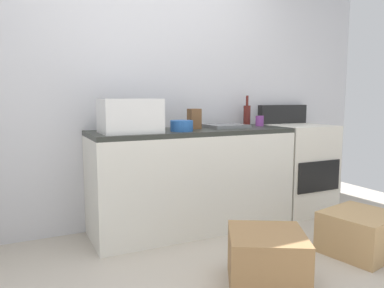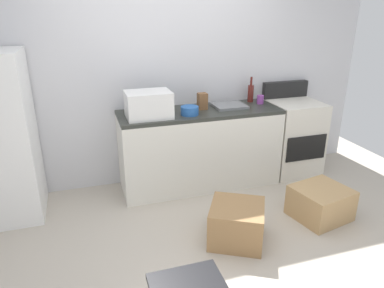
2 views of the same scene
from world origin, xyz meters
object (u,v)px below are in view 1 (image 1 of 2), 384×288
mixing_bowl (182,126)px  cardboard_box_large (360,233)px  stove_oven (297,166)px  microwave (130,116)px  wine_bottle (247,115)px  coffee_mug (260,121)px  knife_block (194,119)px  cardboard_box_medium (267,259)px

mixing_bowl → cardboard_box_large: bearing=-41.0°
stove_oven → microwave: bearing=-177.2°
wine_bottle → coffee_mug: bearing=-58.6°
coffee_mug → mixing_bowl: size_ratio=0.53×
stove_oven → coffee_mug: (-0.45, 0.06, 0.48)m
knife_block → mixing_bowl: size_ratio=0.95×
stove_oven → cardboard_box_medium: size_ratio=2.37×
knife_block → cardboard_box_large: knife_block is taller
stove_oven → cardboard_box_medium: stove_oven is taller
wine_bottle → cardboard_box_large: 1.52m
microwave → cardboard_box_medium: size_ratio=0.99×
stove_oven → cardboard_box_medium: (-1.26, -1.16, -0.29)m
stove_oven → mixing_bowl: 1.46m
stove_oven → mixing_bowl: bearing=-174.6°
wine_bottle → cardboard_box_medium: wine_bottle is taller
stove_oven → cardboard_box_medium: bearing=-137.5°
coffee_mug → mixing_bowl: 0.95m
cardboard_box_medium → mixing_bowl: bearing=96.5°
knife_block → mixing_bowl: (-0.20, -0.17, -0.04)m
coffee_mug → knife_block: knife_block is taller
wine_bottle → knife_block: bearing=-168.3°
stove_oven → cardboard_box_large: stove_oven is taller
coffee_mug → cardboard_box_large: size_ratio=0.20×
cardboard_box_large → cardboard_box_medium: bearing=-174.1°
microwave → mixing_bowl: 0.44m
microwave → coffee_mug: microwave is taller
wine_bottle → coffee_mug: wine_bottle is taller
mixing_bowl → stove_oven: bearing=5.4°
stove_oven → microwave: (-1.81, -0.09, 0.57)m
knife_block → cardboard_box_medium: 1.45m
coffee_mug → mixing_bowl: (-0.93, -0.19, -0.00)m
cardboard_box_medium → stove_oven: bearing=42.5°
stove_oven → microwave: size_ratio=2.39×
microwave → cardboard_box_medium: 1.48m
wine_bottle → cardboard_box_medium: size_ratio=0.65×
stove_oven → cardboard_box_large: 1.14m
wine_bottle → cardboard_box_medium: (-0.74, -1.34, -0.84)m
stove_oven → mixing_bowl: (-1.38, -0.13, 0.48)m
wine_bottle → mixing_bowl: wine_bottle is taller
knife_block → cardboard_box_medium: knife_block is taller
mixing_bowl → cardboard_box_medium: (0.12, -1.03, -0.77)m
wine_bottle → cardboard_box_medium: bearing=-119.1°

